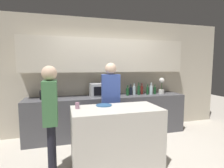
% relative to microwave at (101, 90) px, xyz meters
% --- Properties ---
extents(ground_plane, '(14.00, 14.00, 0.00)m').
position_rel_microwave_xyz_m(ground_plane, '(0.16, -1.39, -1.05)').
color(ground_plane, beige).
extents(back_wall, '(6.40, 0.40, 2.70)m').
position_rel_microwave_xyz_m(back_wall, '(0.16, 0.27, 0.48)').
color(back_wall, beige).
rests_on(back_wall, ground_plane).
extents(back_counter, '(3.60, 0.62, 0.90)m').
position_rel_microwave_xyz_m(back_counter, '(0.16, -0.00, -0.60)').
color(back_counter, '#4C4C51').
rests_on(back_counter, ground_plane).
extents(kitchen_island, '(1.38, 0.70, 0.94)m').
position_rel_microwave_xyz_m(kitchen_island, '(-0.03, -1.25, -0.58)').
color(kitchen_island, beige).
rests_on(kitchen_island, ground_plane).
extents(microwave, '(0.52, 0.39, 0.30)m').
position_rel_microwave_xyz_m(microwave, '(0.00, 0.00, 0.00)').
color(microwave, '#B7BABC').
rests_on(microwave, back_counter).
extents(toaster, '(0.26, 0.16, 0.18)m').
position_rel_microwave_xyz_m(toaster, '(-1.16, 0.00, -0.06)').
color(toaster, black).
rests_on(toaster, back_counter).
extents(potted_plant, '(0.14, 0.14, 0.39)m').
position_rel_microwave_xyz_m(potted_plant, '(1.53, 0.00, 0.05)').
color(potted_plant, silver).
rests_on(potted_plant, back_counter).
extents(bottle_0, '(0.07, 0.07, 0.24)m').
position_rel_microwave_xyz_m(bottle_0, '(0.62, -0.03, -0.06)').
color(bottle_0, '#194723').
rests_on(bottle_0, back_counter).
extents(bottle_1, '(0.07, 0.07, 0.25)m').
position_rel_microwave_xyz_m(bottle_1, '(0.72, 0.03, -0.05)').
color(bottle_1, black).
rests_on(bottle_1, back_counter).
extents(bottle_2, '(0.08, 0.08, 0.27)m').
position_rel_microwave_xyz_m(bottle_2, '(0.82, 0.05, -0.05)').
color(bottle_2, silver).
rests_on(bottle_2, back_counter).
extents(bottle_3, '(0.07, 0.07, 0.30)m').
position_rel_microwave_xyz_m(bottle_3, '(0.91, -0.01, -0.04)').
color(bottle_3, '#194723').
rests_on(bottle_3, back_counter).
extents(bottle_4, '(0.07, 0.07, 0.27)m').
position_rel_microwave_xyz_m(bottle_4, '(1.01, 0.05, -0.05)').
color(bottle_4, maroon).
rests_on(bottle_4, back_counter).
extents(bottle_5, '(0.06, 0.06, 0.25)m').
position_rel_microwave_xyz_m(bottle_5, '(1.13, -0.03, -0.05)').
color(bottle_5, '#194723').
rests_on(bottle_5, back_counter).
extents(bottle_6, '(0.08, 0.08, 0.29)m').
position_rel_microwave_xyz_m(bottle_6, '(1.22, -0.04, -0.04)').
color(bottle_6, silver).
rests_on(bottle_6, back_counter).
extents(bottle_7, '(0.06, 0.06, 0.23)m').
position_rel_microwave_xyz_m(bottle_7, '(1.33, -0.02, -0.06)').
color(bottle_7, '#194723').
rests_on(bottle_7, back_counter).
extents(plate_on_island, '(0.26, 0.26, 0.01)m').
position_rel_microwave_xyz_m(plate_on_island, '(-0.18, -1.06, -0.11)').
color(plate_on_island, '#2D5684').
rests_on(plate_on_island, kitchen_island).
extents(cup_0, '(0.07, 0.07, 0.10)m').
position_rel_microwave_xyz_m(cup_0, '(-0.62, -1.15, -0.07)').
color(cup_0, '#AC7592').
rests_on(cup_0, kitchen_island).
extents(person_left, '(0.36, 0.23, 1.65)m').
position_rel_microwave_xyz_m(person_left, '(0.04, -0.64, -0.07)').
color(person_left, black).
rests_on(person_left, ground_plane).
extents(person_center, '(0.21, 0.34, 1.59)m').
position_rel_microwave_xyz_m(person_center, '(-1.00, -1.26, -0.11)').
color(person_center, black).
rests_on(person_center, ground_plane).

